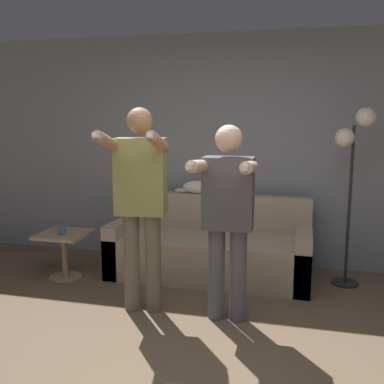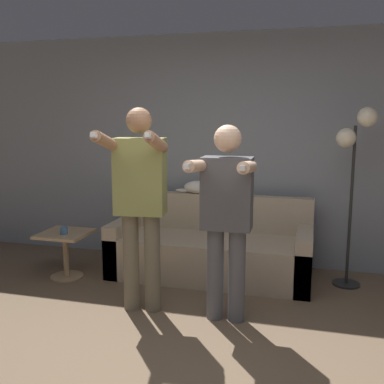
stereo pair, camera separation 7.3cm
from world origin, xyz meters
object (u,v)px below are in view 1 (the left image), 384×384
at_px(cat, 199,187).
at_px(side_table, 64,245).
at_px(cup, 63,231).
at_px(floor_lamp, 354,149).
at_px(person_right, 228,211).
at_px(couch, 210,250).
at_px(person_left, 141,196).

relative_size(cat, side_table, 0.99).
distance_m(side_table, cup, 0.19).
bearing_deg(floor_lamp, cat, 172.00).
height_order(person_right, side_table, person_right).
bearing_deg(person_right, cat, 111.39).
distance_m(couch, person_right, 1.27).
bearing_deg(cup, couch, 20.29).
bearing_deg(couch, side_table, -162.47).
height_order(couch, person_right, person_right).
distance_m(person_left, floor_lamp, 2.13).
bearing_deg(couch, cup, -159.71).
bearing_deg(cup, floor_lamp, 12.21).
bearing_deg(couch, person_right, -70.86).
relative_size(cat, floor_lamp, 0.27).
bearing_deg(couch, cat, 122.16).
bearing_deg(side_table, cup, -63.68).
relative_size(couch, person_right, 1.29).
distance_m(cat, side_table, 1.58).
xyz_separation_m(couch, side_table, (-1.46, -0.46, 0.08)).
bearing_deg(person_left, cup, 147.93).
distance_m(person_left, person_right, 0.75).
distance_m(floor_lamp, side_table, 3.09).
distance_m(cat, floor_lamp, 1.67).
relative_size(person_right, cat, 3.33).
bearing_deg(floor_lamp, side_table, -169.21).
xyz_separation_m(couch, floor_lamp, (1.40, 0.08, 1.10)).
xyz_separation_m(floor_lamp, side_table, (-2.86, -0.55, -1.01)).
bearing_deg(cat, cup, -145.95).
xyz_separation_m(person_left, side_table, (-1.07, 0.55, -0.67)).
bearing_deg(person_right, person_left, 178.79).
xyz_separation_m(cat, cup, (-1.24, -0.84, -0.38)).
bearing_deg(floor_lamp, cup, -167.79).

